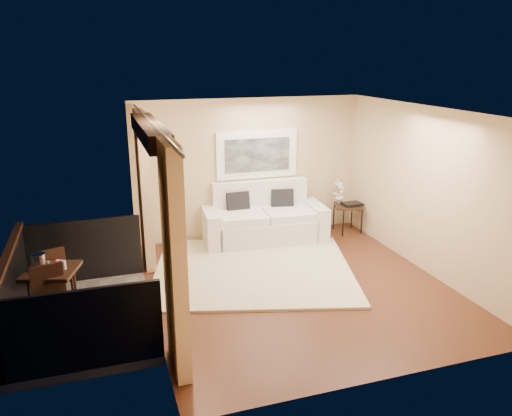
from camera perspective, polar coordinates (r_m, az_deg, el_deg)
floor at (r=7.94m, az=4.71°, el=-8.81°), size 5.00×5.00×0.00m
room_shell at (r=6.67m, az=-12.09°, el=8.62°), size 5.00×6.40×5.00m
balcony at (r=7.36m, az=-20.21°, el=-10.54°), size 1.81×2.60×1.17m
curtains at (r=6.94m, az=-11.33°, el=-1.07°), size 0.16×4.80×2.64m
artwork at (r=9.68m, az=0.13°, el=6.12°), size 1.62×0.07×0.92m
rug at (r=8.41m, az=-0.32°, el=-7.05°), size 3.87×3.58×0.04m
sofa at (r=9.66m, az=0.83°, el=-1.41°), size 2.40×1.17×1.12m
side_table at (r=10.23m, az=10.48°, el=0.00°), size 0.66×0.66×0.56m
tray at (r=10.22m, az=10.91°, el=0.45°), size 0.39×0.29×0.05m
orchid at (r=10.22m, az=9.52°, el=1.86°), size 0.32×0.28×0.51m
bistro_table at (r=7.19m, az=-22.33°, el=-7.09°), size 0.80×0.80×0.76m
balcony_chair_far at (r=7.67m, az=-22.37°, el=-6.87°), size 0.49×0.49×0.89m
balcony_chair_near at (r=6.90m, az=-22.40°, el=-9.29°), size 0.52×0.52×0.94m
ice_bucket at (r=7.21m, az=-23.59°, el=-5.58°), size 0.18×0.18×0.20m
candle at (r=7.25m, az=-21.66°, el=-5.80°), size 0.06×0.06×0.07m
vase at (r=6.97m, az=-22.62°, el=-6.33°), size 0.04×0.04×0.18m
glass_a at (r=7.07m, az=-21.12°, el=-6.09°), size 0.06×0.06×0.12m
glass_b at (r=7.09m, az=-21.40°, el=-6.04°), size 0.06×0.06×0.12m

